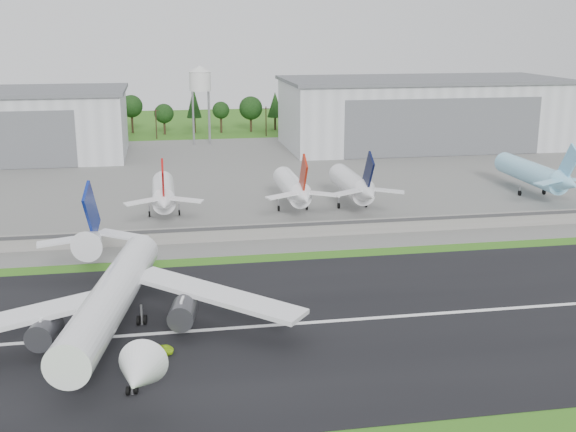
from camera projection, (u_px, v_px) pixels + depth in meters
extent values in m
plane|color=#326016|center=(319.00, 352.00, 100.28)|extent=(600.00, 600.00, 0.00)
cube|color=black|center=(305.00, 323.00, 109.79)|extent=(320.00, 60.00, 0.10)
cube|color=white|center=(305.00, 323.00, 109.77)|extent=(220.00, 1.00, 0.02)
cube|color=slate|center=(232.00, 177.00, 214.46)|extent=(320.00, 150.00, 0.10)
cube|color=gray|center=(263.00, 232.00, 152.17)|extent=(240.00, 0.50, 3.50)
cube|color=#38383A|center=(263.00, 226.00, 151.56)|extent=(240.00, 0.12, 0.70)
cube|color=silver|center=(421.00, 114.00, 266.86)|extent=(100.00, 45.00, 24.00)
cube|color=#595B60|center=(423.00, 80.00, 263.62)|extent=(102.00, 47.00, 1.20)
cube|color=#595B60|center=(444.00, 128.00, 245.80)|extent=(70.00, 0.30, 19.68)
cylinder|color=#99999E|center=(194.00, 119.00, 269.54)|extent=(0.50, 0.50, 20.00)
cylinder|color=#99999E|center=(209.00, 116.00, 276.27)|extent=(0.50, 0.50, 20.00)
cylinder|color=silver|center=(200.00, 81.00, 269.43)|extent=(8.00, 8.00, 7.00)
cone|color=silver|center=(200.00, 69.00, 268.23)|extent=(8.40, 8.40, 2.40)
cylinder|color=white|center=(112.00, 297.00, 103.42)|extent=(13.33, 44.34, 5.80)
cone|color=white|center=(138.00, 374.00, 80.72)|extent=(6.75, 6.91, 5.80)
cone|color=white|center=(93.00, 239.00, 127.18)|extent=(6.98, 9.82, 5.51)
cube|color=navy|center=(91.00, 211.00, 125.36)|extent=(2.14, 9.48, 11.13)
cube|color=white|center=(217.00, 294.00, 106.78)|extent=(25.44, 21.55, 2.65)
cylinder|color=#333338|center=(183.00, 313.00, 104.01)|extent=(4.69, 6.07, 3.80)
cube|color=white|center=(122.00, 235.00, 128.27)|extent=(9.45, 7.05, 0.98)
cube|color=white|center=(0.00, 322.00, 96.85)|extent=(28.31, 13.89, 2.65)
cylinder|color=#333338|center=(44.00, 332.00, 97.72)|extent=(4.69, 6.07, 3.80)
cube|color=white|center=(64.00, 241.00, 124.97)|extent=(9.36, 4.43, 0.98)
cube|color=#99999E|center=(117.00, 337.00, 100.95)|extent=(15.04, 31.28, 3.20)
cylinder|color=black|center=(80.00, 328.00, 106.03)|extent=(0.65, 1.55, 1.50)
imported|color=#B2EA1B|center=(156.00, 350.00, 99.25)|extent=(4.87, 2.34, 1.34)
cylinder|color=white|center=(163.00, 192.00, 171.53)|extent=(5.25, 24.00, 5.25)
cone|color=white|center=(164.00, 203.00, 156.53)|extent=(4.99, 7.00, 4.99)
cube|color=#990C0B|center=(163.00, 181.00, 155.77)|extent=(0.45, 8.59, 10.02)
cylinder|color=#99999E|center=(149.00, 211.00, 170.10)|extent=(0.32, 0.32, 3.00)
cylinder|color=#99999E|center=(179.00, 210.00, 171.28)|extent=(0.32, 0.32, 3.00)
cylinder|color=black|center=(149.00, 214.00, 170.28)|extent=(0.40, 1.40, 1.40)
cylinder|color=white|center=(291.00, 186.00, 176.74)|extent=(5.35, 24.00, 5.35)
cone|color=white|center=(304.00, 197.00, 161.74)|extent=(5.08, 7.00, 5.08)
cube|color=#9D1C0C|center=(303.00, 175.00, 160.98)|extent=(0.45, 8.59, 10.02)
cylinder|color=#99999E|center=(279.00, 205.00, 175.32)|extent=(0.32, 0.32, 3.00)
cylinder|color=#99999E|center=(307.00, 204.00, 176.50)|extent=(0.32, 0.32, 3.00)
cylinder|color=black|center=(279.00, 208.00, 175.50)|extent=(0.40, 1.40, 1.40)
cylinder|color=white|center=(351.00, 184.00, 179.24)|extent=(5.64, 24.00, 5.64)
cone|color=white|center=(368.00, 194.00, 164.24)|extent=(5.36, 7.00, 5.36)
cube|color=black|center=(368.00, 172.00, 163.48)|extent=(0.45, 8.59, 10.02)
cylinder|color=#99999E|center=(339.00, 203.00, 177.86)|extent=(0.32, 0.32, 3.00)
cylinder|color=#99999E|center=(366.00, 202.00, 179.04)|extent=(0.32, 0.32, 3.00)
cylinder|color=black|center=(339.00, 206.00, 178.04)|extent=(0.40, 1.40, 1.40)
cylinder|color=#8DD3F4|center=(530.00, 172.00, 192.53)|extent=(5.78, 30.00, 5.78)
cone|color=#8DD3F4|center=(568.00, 183.00, 174.67)|extent=(5.49, 7.00, 5.49)
cube|color=#78C6F5|center=(569.00, 163.00, 173.91)|extent=(0.45, 8.59, 10.02)
cylinder|color=#99999E|center=(520.00, 190.00, 191.17)|extent=(0.32, 0.32, 3.00)
cylinder|color=#99999E|center=(544.00, 189.00, 192.35)|extent=(0.32, 0.32, 3.00)
cylinder|color=black|center=(520.00, 193.00, 191.35)|extent=(0.40, 1.40, 1.40)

